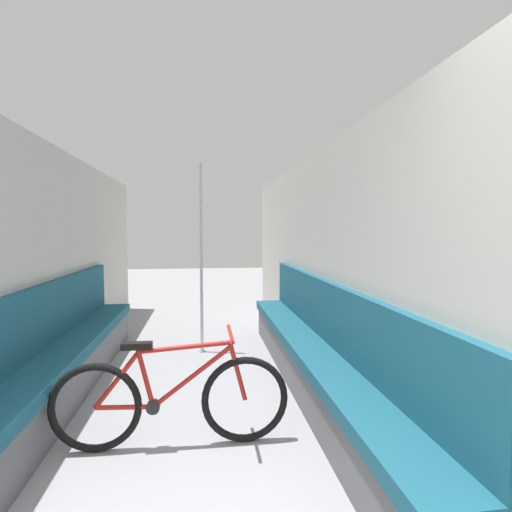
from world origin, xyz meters
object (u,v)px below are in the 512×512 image
bench_seat_row_left (54,369)px  grab_pole_near (201,261)px  bench_seat_row_right (314,357)px  bicycle (172,400)px

bench_seat_row_left → grab_pole_near: bearing=48.9°
bench_seat_row_right → bicycle: bench_seat_row_right is taller
bench_seat_row_left → bicycle: 1.25m
bench_seat_row_left → bench_seat_row_right: (2.23, 0.00, 0.00)m
bench_seat_row_left → bench_seat_row_right: bearing=0.0°
bench_seat_row_right → grab_pole_near: bearing=126.0°
bench_seat_row_left → grab_pole_near: size_ratio=1.91×
bench_seat_row_left → grab_pole_near: grab_pole_near is taller
bench_seat_row_right → bicycle: (-1.21, -0.73, -0.01)m
bench_seat_row_right → grab_pole_near: 1.89m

